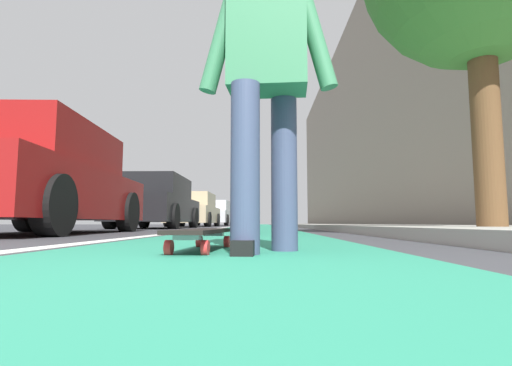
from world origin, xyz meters
TOP-DOWN VIEW (x-y plane):
  - ground_plane at (10.00, 0.00)m, footprint 80.00×80.00m
  - bike_lane_paint at (24.00, 0.00)m, footprint 56.00×1.84m
  - lane_stripe_white at (20.00, 1.07)m, footprint 52.00×0.16m
  - sidewalk_curb at (18.00, -3.06)m, footprint 52.00×3.20m
  - building_facade at (22.00, -5.72)m, footprint 40.00×1.20m
  - skateboard at (1.16, 0.09)m, footprint 0.85×0.26m
  - skater_person at (1.01, -0.26)m, footprint 0.45×0.72m
  - parked_car_near at (4.45, 2.89)m, footprint 4.25×2.04m
  - parked_car_mid at (10.42, 2.84)m, footprint 4.56×1.86m
  - parked_car_far at (16.39, 2.80)m, footprint 4.26×1.96m
  - parked_car_end at (22.93, 2.63)m, footprint 4.42×2.01m
  - traffic_light at (22.51, 1.47)m, footprint 0.33×0.28m

SIDE VIEW (x-z plane):
  - ground_plane at x=10.00m, z-range 0.00..0.00m
  - bike_lane_paint at x=24.00m, z-range 0.00..0.00m
  - lane_stripe_white at x=20.00m, z-range 0.00..0.01m
  - sidewalk_curb at x=18.00m, z-range 0.00..0.11m
  - skateboard at x=1.16m, z-range 0.04..0.15m
  - parked_car_far at x=16.39m, z-range -0.04..1.43m
  - parked_car_end at x=22.93m, z-range -0.03..1.46m
  - parked_car_mid at x=10.42m, z-range -0.03..1.46m
  - parked_car_near at x=4.45m, z-range -0.02..1.48m
  - skater_person at x=1.01m, z-range 0.12..1.76m
  - traffic_light at x=22.51m, z-range 0.82..5.16m
  - building_facade at x=22.00m, z-range 0.00..11.66m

